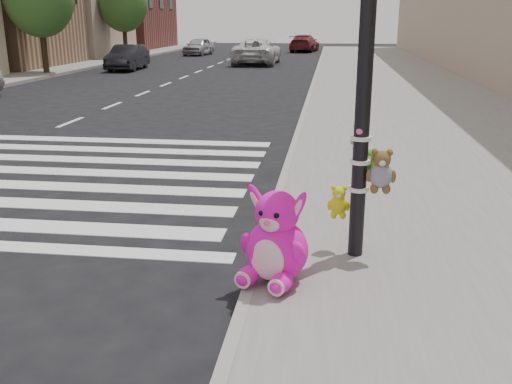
% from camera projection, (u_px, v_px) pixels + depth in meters
% --- Properties ---
extents(ground, '(120.00, 120.00, 0.00)m').
position_uv_depth(ground, '(58.00, 335.00, 4.94)').
color(ground, black).
rests_on(ground, ground).
extents(sidewalk_near, '(7.00, 80.00, 0.14)m').
position_uv_depth(sidewalk_near, '(443.00, 128.00, 13.79)').
color(sidewalk_near, slate).
rests_on(sidewalk_near, ground).
extents(curb_edge, '(0.12, 80.00, 0.15)m').
position_uv_depth(curb_edge, '(300.00, 125.00, 14.21)').
color(curb_edge, gray).
rests_on(curb_edge, ground).
extents(signal_pole, '(0.71, 0.48, 4.00)m').
position_uv_depth(signal_pole, '(366.00, 106.00, 5.81)').
color(signal_pole, black).
rests_on(signal_pole, sidewalk_near).
extents(tree_far_c, '(3.20, 3.20, 5.44)m').
position_uv_depth(tree_far_c, '(123.00, 1.00, 36.55)').
color(tree_far_c, '#382619').
rests_on(tree_far_c, sidewalk_far).
extents(pink_bunny, '(0.79, 0.86, 0.98)m').
position_uv_depth(pink_bunny, '(275.00, 243.00, 5.54)').
color(pink_bunny, '#FC15C2').
rests_on(pink_bunny, sidewalk_near).
extents(red_teddy, '(0.13, 0.09, 0.19)m').
position_uv_depth(red_teddy, '(287.00, 224.00, 6.93)').
color(red_teddy, '#AA1134').
rests_on(red_teddy, sidewalk_near).
extents(car_dark_far, '(1.56, 3.99, 1.29)m').
position_uv_depth(car_dark_far, '(128.00, 57.00, 29.90)').
color(car_dark_far, black).
rests_on(car_dark_far, ground).
extents(car_white_near, '(2.48, 5.30, 1.47)m').
position_uv_depth(car_white_near, '(257.00, 51.00, 33.68)').
color(car_white_near, silver).
rests_on(car_white_near, ground).
extents(car_maroon_near, '(2.44, 4.83, 1.35)m').
position_uv_depth(car_maroon_near, '(304.00, 43.00, 46.21)').
color(car_maroon_near, '#5B1A1B').
rests_on(car_maroon_near, ground).
extents(car_silver_deep, '(1.90, 3.85, 1.26)m').
position_uv_depth(car_silver_deep, '(199.00, 46.00, 41.94)').
color(car_silver_deep, '#B0B0B5').
rests_on(car_silver_deep, ground).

